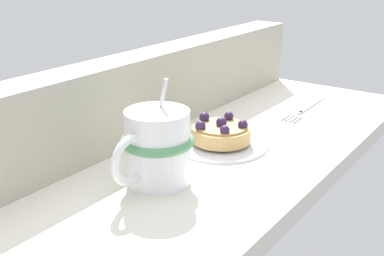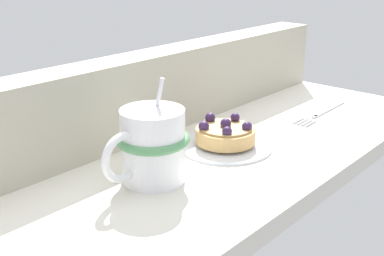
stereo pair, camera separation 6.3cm
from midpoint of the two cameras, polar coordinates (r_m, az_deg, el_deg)
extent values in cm
cube|color=silver|center=(69.08, -0.27, -3.66)|extent=(83.79, 31.60, 2.63)
cube|color=#B2AD99|center=(74.38, -8.35, 3.82)|extent=(82.12, 5.96, 11.91)
cylinder|color=silver|center=(70.13, 0.66, -1.76)|extent=(13.14, 13.14, 0.83)
cylinder|color=silver|center=(70.20, 0.66, -1.92)|extent=(7.23, 7.23, 0.42)
cylinder|color=tan|center=(69.62, 0.67, -0.70)|extent=(8.36, 8.36, 1.95)
cylinder|color=#AB854F|center=(69.23, 0.67, 0.17)|extent=(7.36, 7.36, 0.30)
sphere|color=#331E47|center=(69.04, 0.68, 0.62)|extent=(1.53, 1.53, 1.53)
sphere|color=#331E47|center=(71.56, 1.73, 1.32)|extent=(1.36, 1.36, 1.36)
sphere|color=#331E47|center=(71.12, -1.12, 1.21)|extent=(1.47, 1.47, 1.47)
sphere|color=#331E47|center=(67.86, -1.70, 0.18)|extent=(1.48, 1.48, 1.48)
sphere|color=#331E47|center=(66.17, 0.98, -0.33)|extent=(1.34, 1.34, 1.34)
sphere|color=#331E47|center=(68.53, 3.24, 0.33)|extent=(1.42, 1.42, 1.42)
cylinder|color=white|center=(58.39, -7.02, -2.25)|extent=(7.61, 7.61, 8.91)
torus|color=#569960|center=(58.09, -7.06, -1.52)|extent=(8.71, 8.71, 1.07)
torus|color=white|center=(55.32, -10.27, -3.73)|extent=(5.91, 0.92, 5.91)
cylinder|color=silver|center=(58.12, -6.65, 2.95)|extent=(0.84, 1.90, 5.76)
cube|color=#B7B7BC|center=(89.81, 11.66, 2.67)|extent=(10.87, 0.97, 0.60)
cube|color=#B7B7BC|center=(85.02, 10.23, 1.78)|extent=(1.21, 0.59, 0.60)
cube|color=#B7B7BC|center=(82.41, 8.54, 1.30)|extent=(3.50, 0.33, 0.60)
cube|color=#B7B7BC|center=(82.12, 9.00, 1.20)|extent=(3.50, 0.33, 0.60)
cube|color=#B7B7BC|center=(81.84, 9.46, 1.11)|extent=(3.50, 0.33, 0.60)
cube|color=#B7B7BC|center=(81.56, 9.93, 1.02)|extent=(3.50, 0.33, 0.60)
camera|label=1|loc=(0.03, -92.86, -1.04)|focal=46.51mm
camera|label=2|loc=(0.03, 87.14, 1.04)|focal=46.51mm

